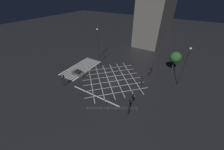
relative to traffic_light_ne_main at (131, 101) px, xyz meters
name	(u,v)px	position (x,y,z in m)	size (l,w,h in m)	color
ground_plane	(112,79)	(-7.52, -8.74, -2.96)	(200.00, 200.00, 0.00)	black
road_markings	(92,72)	(-7.13, -15.44, -2.96)	(19.15, 23.72, 0.01)	silver
office_building	(159,9)	(-46.59, -8.75, 10.18)	(30.27, 10.06, 26.29)	slate
traffic_light_ne_main	(131,101)	(0.00, 0.00, 0.00)	(2.16, 0.36, 4.06)	black
traffic_light_nw_main	(151,69)	(-13.76, -0.34, -0.33)	(3.13, 0.36, 3.55)	black
traffic_light_ne_cross	(129,104)	(0.83, 0.01, -0.17)	(0.36, 0.39, 3.90)	black
traffic_light_median_north	(142,80)	(-7.54, -0.66, -0.34)	(0.36, 0.39, 3.67)	black
traffic_light_se_main	(64,78)	(1.04, -17.14, -0.55)	(0.39, 0.36, 3.36)	black
traffic_light_se_cross	(62,79)	(1.44, -17.43, -0.62)	(0.36, 0.39, 3.28)	black
traffic_light_sw_cross	(103,53)	(-15.50, -17.17, -0.62)	(0.36, 0.39, 3.27)	black
street_lamp_east	(98,37)	(-16.12, -19.33, 4.54)	(0.61, 0.61, 10.07)	black
street_lamp_west	(186,61)	(-13.87, 6.75, 3.78)	(0.49, 0.49, 10.02)	black
street_tree_near	(175,57)	(-20.76, 4.29, 1.18)	(3.16, 3.16, 5.74)	#473323
waiting_car	(78,73)	(-4.33, -17.90, -2.41)	(1.77, 4.03, 1.17)	#474C51
pedestrian_railing	(112,108)	(1.72, -3.16, -2.29)	(5.18, 8.55, 1.05)	gray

